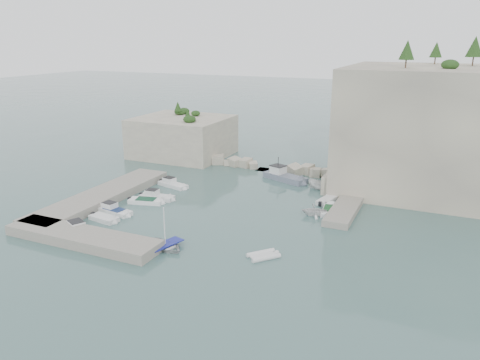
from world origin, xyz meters
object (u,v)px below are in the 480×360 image
at_px(motorboat_e, 104,221).
at_px(rowboat, 166,249).
at_px(motorboat_c, 146,203).
at_px(tender_east_c, 328,202).
at_px(motorboat_f, 80,234).
at_px(work_boat, 285,180).
at_px(tender_east_a, 314,215).
at_px(motorboat_d, 114,213).
at_px(motorboat_b, 157,199).
at_px(inflatable_dinghy, 263,257).
at_px(tender_east_b, 329,212).
at_px(tender_east_d, 321,190).
at_px(motorboat_a, 173,187).

height_order(motorboat_e, rowboat, rowboat).
xyz_separation_m(motorboat_c, tender_east_c, (21.59, 10.24, 0.00)).
distance_m(motorboat_f, work_boat, 31.91).
xyz_separation_m(motorboat_c, tender_east_a, (21.30, 4.68, 0.00)).
xyz_separation_m(motorboat_d, tender_east_a, (22.74, 9.38, 0.00)).
bearing_deg(motorboat_b, tender_east_c, 15.77).
xyz_separation_m(rowboat, inflatable_dinghy, (9.89, 2.30, 0.00)).
bearing_deg(tender_east_a, inflatable_dinghy, 153.24).
xyz_separation_m(motorboat_d, tender_east_b, (24.21, 11.17, 0.00)).
bearing_deg(motorboat_e, motorboat_b, 89.90).
xyz_separation_m(motorboat_f, tender_east_c, (22.38, 21.68, 0.00)).
bearing_deg(motorboat_b, work_boat, 44.21).
bearing_deg(tender_east_d, motorboat_c, 142.31).
bearing_deg(tender_east_a, tender_east_c, -23.11).
height_order(motorboat_a, motorboat_e, motorboat_a).
bearing_deg(tender_east_c, tender_east_b, -150.72).
xyz_separation_m(motorboat_f, inflatable_dinghy, (20.57, 3.04, 0.00)).
xyz_separation_m(motorboat_c, motorboat_f, (-0.79, -11.45, 0.00)).
bearing_deg(motorboat_b, motorboat_f, -100.95).
bearing_deg(inflatable_dinghy, tender_east_b, 30.26).
xyz_separation_m(motorboat_e, motorboat_f, (0.18, -4.32, 0.00)).
height_order(motorboat_b, motorboat_d, same).
bearing_deg(motorboat_a, tender_east_b, 12.37).
bearing_deg(motorboat_d, motorboat_f, -75.59).
relative_size(motorboat_b, tender_east_a, 1.65).
height_order(motorboat_e, motorboat_f, motorboat_f).
height_order(motorboat_a, tender_east_d, tender_east_d).
bearing_deg(tender_east_d, motorboat_a, 125.27).
relative_size(motorboat_f, tender_east_d, 1.47).
bearing_deg(work_boat, tender_east_d, 0.26).
height_order(motorboat_d, tender_east_a, tender_east_a).
distance_m(motorboat_b, rowboat, 15.76).
xyz_separation_m(motorboat_e, rowboat, (10.86, -3.57, 0.00)).
bearing_deg(work_boat, inflatable_dinghy, -54.75).
xyz_separation_m(motorboat_a, tender_east_d, (20.08, 7.36, 0.00)).
distance_m(rowboat, inflatable_dinghy, 10.15).
bearing_deg(tender_east_a, tender_east_b, -59.48).
relative_size(motorboat_a, motorboat_c, 1.09).
height_order(inflatable_dinghy, tender_east_c, tender_east_c).
xyz_separation_m(motorboat_b, motorboat_c, (-0.43, -1.90, 0.00)).
relative_size(motorboat_d, inflatable_dinghy, 1.64).
bearing_deg(motorboat_b, tender_east_d, 28.34).
height_order(motorboat_b, inflatable_dinghy, motorboat_b).
relative_size(tender_east_b, tender_east_c, 1.05).
distance_m(tender_east_b, tender_east_d, 8.95).
xyz_separation_m(motorboat_c, inflatable_dinghy, (19.78, -8.40, 0.00)).
xyz_separation_m(motorboat_a, tender_east_a, (21.84, -2.77, 0.00)).
distance_m(motorboat_d, tender_east_a, 24.60).
distance_m(motorboat_a, motorboat_c, 7.47).
relative_size(motorboat_d, rowboat, 1.26).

